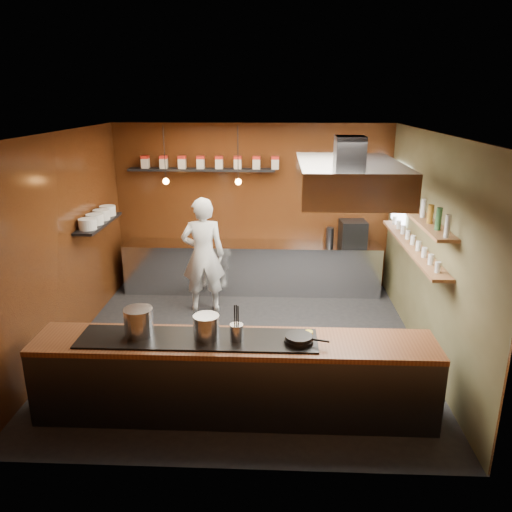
# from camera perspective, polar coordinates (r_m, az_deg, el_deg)

# --- Properties ---
(floor) EXTENTS (5.00, 5.00, 0.00)m
(floor) POSITION_cam_1_polar(r_m,az_deg,el_deg) (7.33, -1.33, -10.21)
(floor) COLOR black
(floor) RESTS_ON ground
(back_wall) EXTENTS (5.00, 0.00, 5.00)m
(back_wall) POSITION_cam_1_polar(r_m,az_deg,el_deg) (9.18, -0.36, 5.59)
(back_wall) COLOR black
(back_wall) RESTS_ON ground
(left_wall) EXTENTS (0.00, 5.00, 5.00)m
(left_wall) POSITION_cam_1_polar(r_m,az_deg,el_deg) (7.36, -21.23, 1.25)
(left_wall) COLOR black
(left_wall) RESTS_ON ground
(right_wall) EXTENTS (0.00, 5.00, 5.00)m
(right_wall) POSITION_cam_1_polar(r_m,az_deg,el_deg) (7.05, 19.31, 0.76)
(right_wall) COLOR #4B472A
(right_wall) RESTS_ON ground
(ceiling) EXTENTS (5.00, 5.00, 0.00)m
(ceiling) POSITION_cam_1_polar(r_m,az_deg,el_deg) (6.49, -1.52, 13.87)
(ceiling) COLOR silver
(ceiling) RESTS_ON back_wall
(window_pane) EXTENTS (0.00, 1.00, 1.00)m
(window_pane) POSITION_cam_1_polar(r_m,az_deg,el_deg) (8.54, 16.12, 6.70)
(window_pane) COLOR white
(window_pane) RESTS_ON right_wall
(prep_counter) EXTENTS (4.60, 0.65, 0.90)m
(prep_counter) POSITION_cam_1_polar(r_m,az_deg,el_deg) (9.14, -0.45, -1.30)
(prep_counter) COLOR silver
(prep_counter) RESTS_ON floor
(pass_counter) EXTENTS (4.40, 0.72, 0.94)m
(pass_counter) POSITION_cam_1_polar(r_m,az_deg,el_deg) (5.72, -2.49, -13.63)
(pass_counter) COLOR #38383D
(pass_counter) RESTS_ON floor
(tin_shelf) EXTENTS (2.60, 0.26, 0.04)m
(tin_shelf) POSITION_cam_1_polar(r_m,az_deg,el_deg) (9.00, -6.23, 9.78)
(tin_shelf) COLOR black
(tin_shelf) RESTS_ON back_wall
(plate_shelf) EXTENTS (0.30, 1.40, 0.04)m
(plate_shelf) POSITION_cam_1_polar(r_m,az_deg,el_deg) (8.18, -17.54, 3.59)
(plate_shelf) COLOR black
(plate_shelf) RESTS_ON left_wall
(bottle_shelf_upper) EXTENTS (0.26, 2.80, 0.04)m
(bottle_shelf_upper) POSITION_cam_1_polar(r_m,az_deg,el_deg) (7.18, 17.77, 4.70)
(bottle_shelf_upper) COLOR #8F5E39
(bottle_shelf_upper) RESTS_ON right_wall
(bottle_shelf_lower) EXTENTS (0.26, 2.80, 0.04)m
(bottle_shelf_lower) POSITION_cam_1_polar(r_m,az_deg,el_deg) (7.29, 17.43, 1.10)
(bottle_shelf_lower) COLOR #8F5E39
(bottle_shelf_lower) RESTS_ON right_wall
(extractor_hood) EXTENTS (1.20, 2.00, 0.72)m
(extractor_hood) POSITION_cam_1_polar(r_m,az_deg,el_deg) (6.19, 10.50, 8.78)
(extractor_hood) COLOR #38383D
(extractor_hood) RESTS_ON ceiling
(pendant_left) EXTENTS (0.10, 0.10, 0.95)m
(pendant_left) POSITION_cam_1_polar(r_m,az_deg,el_deg) (8.46, -10.27, 8.75)
(pendant_left) COLOR black
(pendant_left) RESTS_ON ceiling
(pendant_right) EXTENTS (0.10, 0.10, 0.95)m
(pendant_right) POSITION_cam_1_polar(r_m,az_deg,el_deg) (8.28, -2.05, 8.83)
(pendant_right) COLOR black
(pendant_right) RESTS_ON ceiling
(storage_tins) EXTENTS (2.43, 0.13, 0.22)m
(storage_tins) POSITION_cam_1_polar(r_m,az_deg,el_deg) (8.97, -5.29, 10.62)
(storage_tins) COLOR beige
(storage_tins) RESTS_ON tin_shelf
(plate_stacks) EXTENTS (0.26, 1.16, 0.16)m
(plate_stacks) POSITION_cam_1_polar(r_m,az_deg,el_deg) (8.16, -17.60, 4.27)
(plate_stacks) COLOR silver
(plate_stacks) RESTS_ON plate_shelf
(bottles) EXTENTS (0.06, 2.66, 0.24)m
(bottles) POSITION_cam_1_polar(r_m,az_deg,el_deg) (7.15, 17.88, 5.79)
(bottles) COLOR silver
(bottles) RESTS_ON bottle_shelf_upper
(wine_glasses) EXTENTS (0.07, 2.37, 0.13)m
(wine_glasses) POSITION_cam_1_polar(r_m,az_deg,el_deg) (7.27, 17.49, 1.74)
(wine_glasses) COLOR silver
(wine_glasses) RESTS_ON bottle_shelf_lower
(stockpot_large) EXTENTS (0.34, 0.34, 0.31)m
(stockpot_large) POSITION_cam_1_polar(r_m,az_deg,el_deg) (5.64, -13.24, -7.34)
(stockpot_large) COLOR silver
(stockpot_large) RESTS_ON pass_counter
(stockpot_small) EXTENTS (0.30, 0.30, 0.26)m
(stockpot_small) POSITION_cam_1_polar(r_m,az_deg,el_deg) (5.46, -5.69, -8.05)
(stockpot_small) COLOR silver
(stockpot_small) RESTS_ON pass_counter
(utensil_crock) EXTENTS (0.17, 0.17, 0.19)m
(utensil_crock) POSITION_cam_1_polar(r_m,az_deg,el_deg) (5.41, -2.23, -8.71)
(utensil_crock) COLOR #B7B9BE
(utensil_crock) RESTS_ON pass_counter
(frying_pan) EXTENTS (0.48, 0.32, 0.08)m
(frying_pan) POSITION_cam_1_polar(r_m,az_deg,el_deg) (5.41, 4.95, -9.42)
(frying_pan) COLOR black
(frying_pan) RESTS_ON pass_counter
(butter_jar) EXTENTS (0.11, 0.11, 0.09)m
(butter_jar) POSITION_cam_1_polar(r_m,az_deg,el_deg) (5.53, 6.02, -8.97)
(butter_jar) COLOR gold
(butter_jar) RESTS_ON pass_counter
(espresso_machine) EXTENTS (0.48, 0.46, 0.45)m
(espresso_machine) POSITION_cam_1_polar(r_m,az_deg,el_deg) (9.02, 11.00, 2.59)
(espresso_machine) COLOR black
(espresso_machine) RESTS_ON prep_counter
(chef) EXTENTS (0.76, 0.55, 1.93)m
(chef) POSITION_cam_1_polar(r_m,az_deg,el_deg) (8.20, -6.05, 0.10)
(chef) COLOR white
(chef) RESTS_ON floor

